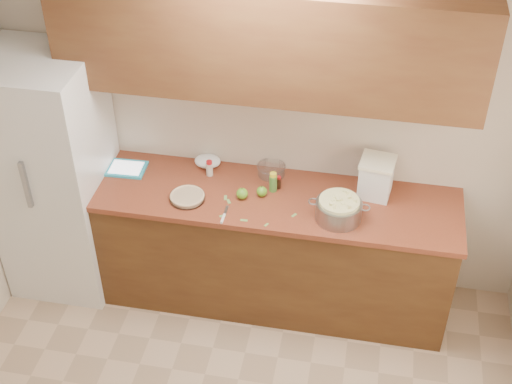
% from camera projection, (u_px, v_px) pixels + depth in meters
% --- Properties ---
extents(room_shell, '(3.60, 3.60, 3.60)m').
position_uv_depth(room_shell, '(205.00, 323.00, 3.34)').
color(room_shell, tan).
rests_on(room_shell, ground).
extents(counter_run, '(2.64, 0.68, 0.92)m').
position_uv_depth(counter_run, '(261.00, 246.00, 4.99)').
color(counter_run, '#553517').
rests_on(counter_run, ground).
extents(upper_cabinets, '(2.60, 0.34, 0.70)m').
position_uv_depth(upper_cabinets, '(266.00, 42.00, 4.19)').
color(upper_cabinets, brown).
rests_on(upper_cabinets, room_shell).
extents(fridge, '(0.70, 0.70, 1.80)m').
position_uv_depth(fridge, '(55.00, 176.00, 4.91)').
color(fridge, silver).
rests_on(fridge, ground).
extents(pie, '(0.24, 0.24, 0.04)m').
position_uv_depth(pie, '(187.00, 197.00, 4.66)').
color(pie, silver).
rests_on(pie, counter_run).
extents(colander, '(0.39, 0.29, 0.15)m').
position_uv_depth(colander, '(339.00, 209.00, 4.48)').
color(colander, gray).
rests_on(colander, counter_run).
extents(flour_canister, '(0.25, 0.25, 0.27)m').
position_uv_depth(flour_canister, '(376.00, 177.00, 4.64)').
color(flour_canister, white).
rests_on(flour_canister, counter_run).
extents(tablet, '(0.27, 0.21, 0.02)m').
position_uv_depth(tablet, '(126.00, 169.00, 4.93)').
color(tablet, '#2AACCD').
rests_on(tablet, counter_run).
extents(paring_knife, '(0.02, 0.18, 0.02)m').
position_uv_depth(paring_knife, '(223.00, 217.00, 4.52)').
color(paring_knife, gray).
rests_on(paring_knife, counter_run).
extents(lemon_bottle, '(0.05, 0.05, 0.14)m').
position_uv_depth(lemon_bottle, '(273.00, 182.00, 4.71)').
color(lemon_bottle, '#4C8C38').
rests_on(lemon_bottle, counter_run).
extents(cinnamon_shaker, '(0.05, 0.05, 0.12)m').
position_uv_depth(cinnamon_shaker, '(209.00, 168.00, 4.85)').
color(cinnamon_shaker, beige).
rests_on(cinnamon_shaker, counter_run).
extents(vanilla_bottle, '(0.03, 0.03, 0.09)m').
position_uv_depth(vanilla_bottle, '(279.00, 182.00, 4.74)').
color(vanilla_bottle, black).
rests_on(vanilla_bottle, counter_run).
extents(mixing_bowl, '(0.20, 0.20, 0.07)m').
position_uv_depth(mixing_bowl, '(271.00, 169.00, 4.87)').
color(mixing_bowl, silver).
rests_on(mixing_bowl, counter_run).
extents(paper_towel, '(0.21, 0.19, 0.08)m').
position_uv_depth(paper_towel, '(208.00, 161.00, 4.95)').
color(paper_towel, white).
rests_on(paper_towel, counter_run).
extents(apple_left, '(0.08, 0.08, 0.09)m').
position_uv_depth(apple_left, '(242.00, 194.00, 4.66)').
color(apple_left, '#599922').
rests_on(apple_left, counter_run).
extents(apple_center, '(0.07, 0.07, 0.08)m').
position_uv_depth(apple_center, '(262.00, 191.00, 4.68)').
color(apple_center, '#599922').
rests_on(apple_center, counter_run).
extents(peel_a, '(0.04, 0.03, 0.00)m').
position_uv_depth(peel_a, '(223.00, 216.00, 4.54)').
color(peel_a, '#76A651').
rests_on(peel_a, counter_run).
extents(peel_b, '(0.04, 0.05, 0.00)m').
position_uv_depth(peel_b, '(229.00, 201.00, 4.66)').
color(peel_b, '#76A651').
rests_on(peel_b, counter_run).
extents(peel_c, '(0.03, 0.05, 0.00)m').
position_uv_depth(peel_c, '(225.00, 198.00, 4.69)').
color(peel_c, '#76A651').
rests_on(peel_c, counter_run).
extents(peel_d, '(0.04, 0.04, 0.00)m').
position_uv_depth(peel_d, '(294.00, 215.00, 4.54)').
color(peel_d, '#76A651').
rests_on(peel_d, counter_run).
extents(peel_e, '(0.05, 0.02, 0.00)m').
position_uv_depth(peel_e, '(244.00, 220.00, 4.51)').
color(peel_e, '#76A651').
rests_on(peel_e, counter_run).
extents(peel_f, '(0.03, 0.04, 0.00)m').
position_uv_depth(peel_f, '(266.00, 225.00, 4.47)').
color(peel_f, '#76A651').
rests_on(peel_f, counter_run).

